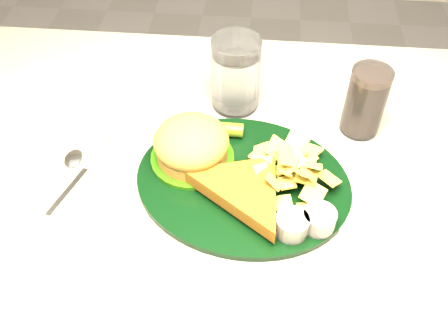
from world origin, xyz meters
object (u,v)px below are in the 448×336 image
at_px(table, 214,289).
at_px(water_glass, 236,74).
at_px(dinner_plate, 243,168).
at_px(fork_napkin, 310,204).
at_px(cola_glass, 365,102).

xyz_separation_m(table, water_glass, (0.03, 0.18, 0.44)).
relative_size(dinner_plate, fork_napkin, 2.22).
relative_size(dinner_plate, cola_glass, 2.76).
bearing_deg(fork_napkin, dinner_plate, 144.67).
bearing_deg(dinner_plate, fork_napkin, -7.31).
xyz_separation_m(dinner_plate, fork_napkin, (0.11, -0.04, -0.03)).
bearing_deg(table, fork_napkin, -17.58).
bearing_deg(cola_glass, table, -151.74).
relative_size(table, dinner_plate, 3.48).
distance_m(table, water_glass, 0.48).
xyz_separation_m(cola_glass, fork_napkin, (-0.09, -0.18, -0.06)).
distance_m(table, fork_napkin, 0.42).
xyz_separation_m(dinner_plate, cola_glass, (0.20, 0.15, 0.02)).
xyz_separation_m(table, dinner_plate, (0.05, -0.01, 0.41)).
bearing_deg(table, dinner_plate, -15.78).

